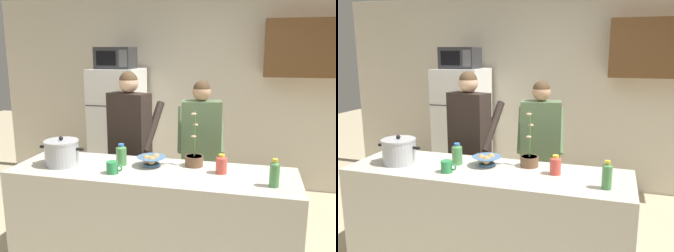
% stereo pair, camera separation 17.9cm
% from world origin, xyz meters
% --- Properties ---
extents(back_wall_unit, '(6.00, 0.48, 2.60)m').
position_xyz_m(back_wall_unit, '(0.25, 2.26, 1.39)').
color(back_wall_unit, beige).
rests_on(back_wall_unit, ground).
extents(kitchen_island, '(2.30, 0.68, 0.92)m').
position_xyz_m(kitchen_island, '(0.00, 0.00, 0.46)').
color(kitchen_island, beige).
rests_on(kitchen_island, ground).
extents(refrigerator, '(0.64, 0.68, 1.63)m').
position_xyz_m(refrigerator, '(-1.02, 1.85, 0.81)').
color(refrigerator, white).
rests_on(refrigerator, ground).
extents(microwave, '(0.48, 0.37, 0.28)m').
position_xyz_m(microwave, '(-1.02, 1.83, 1.77)').
color(microwave, '#2D2D30').
rests_on(microwave, refrigerator).
extents(person_near_pot, '(0.58, 0.52, 1.66)m').
position_xyz_m(person_near_pot, '(-0.44, 0.73, 1.04)').
color(person_near_pot, black).
rests_on(person_near_pot, ground).
extents(person_by_sink, '(0.54, 0.48, 1.57)m').
position_xyz_m(person_by_sink, '(0.26, 0.90, 0.97)').
color(person_by_sink, '#33384C').
rests_on(person_by_sink, ground).
extents(cooking_pot, '(0.40, 0.29, 0.25)m').
position_xyz_m(cooking_pot, '(-0.77, -0.05, 1.03)').
color(cooking_pot, '#ADAFB5').
rests_on(cooking_pot, kitchen_island).
extents(coffee_mug, '(0.13, 0.09, 0.10)m').
position_xyz_m(coffee_mug, '(-0.27, -0.15, 0.97)').
color(coffee_mug, '#2D8C4C').
rests_on(coffee_mug, kitchen_island).
extents(bread_bowl, '(0.25, 0.25, 0.10)m').
position_xyz_m(bread_bowl, '(-0.03, 0.10, 0.97)').
color(bread_bowl, '#4C7299').
rests_on(bread_bowl, kitchen_island).
extents(bottle_near_edge, '(0.09, 0.09, 0.18)m').
position_xyz_m(bottle_near_edge, '(-0.28, 0.07, 1.01)').
color(bottle_near_edge, '#4C8C4C').
rests_on(bottle_near_edge, kitchen_island).
extents(bottle_mid_counter, '(0.07, 0.07, 0.20)m').
position_xyz_m(bottle_mid_counter, '(0.94, -0.13, 1.02)').
color(bottle_mid_counter, '#4C8C4C').
rests_on(bottle_mid_counter, kitchen_island).
extents(bottle_far_corner, '(0.09, 0.09, 0.15)m').
position_xyz_m(bottle_far_corner, '(0.55, 0.06, 1.00)').
color(bottle_far_corner, '#D84C3F').
rests_on(bottle_far_corner, kitchen_island).
extents(potted_orchid, '(0.15, 0.15, 0.46)m').
position_xyz_m(potted_orchid, '(0.31, 0.19, 0.98)').
color(potted_orchid, brown).
rests_on(potted_orchid, kitchen_island).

